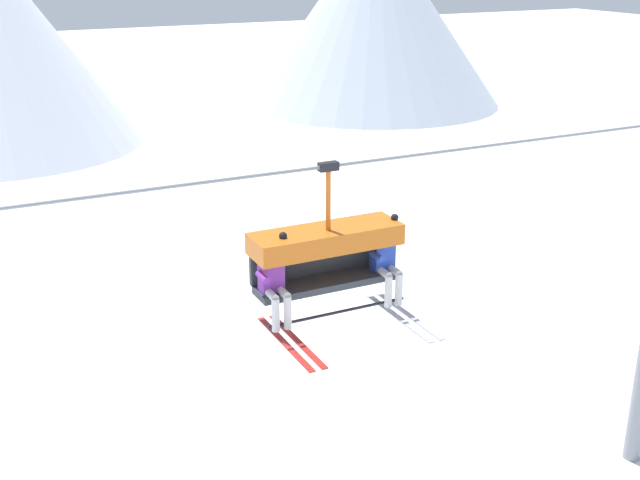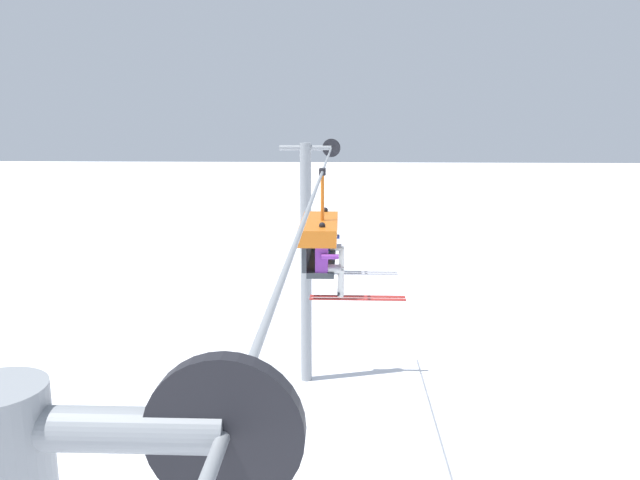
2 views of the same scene
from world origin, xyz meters
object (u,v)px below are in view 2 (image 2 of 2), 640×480
at_px(chairlift_chair, 318,236).
at_px(skier_blue, 331,240).
at_px(skier_purple, 329,261).
at_px(lift_tower_far, 307,259).

relative_size(chairlift_chair, skier_blue, 1.29).
height_order(chairlift_chair, skier_purple, chairlift_chair).
bearing_deg(skier_blue, skier_purple, 180.00).
xyz_separation_m(lift_tower_far, chairlift_chair, (-7.81, -0.71, 2.31)).
bearing_deg(skier_purple, chairlift_chair, 13.70).
bearing_deg(skier_purple, lift_tower_far, 6.06).
xyz_separation_m(chairlift_chair, skier_purple, (-0.88, -0.21, -0.27)).
xyz_separation_m(skier_purple, skier_blue, (1.77, 0.00, 0.00)).
bearing_deg(skier_purple, skier_blue, 0.00).
relative_size(lift_tower_far, skier_purple, 4.66).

